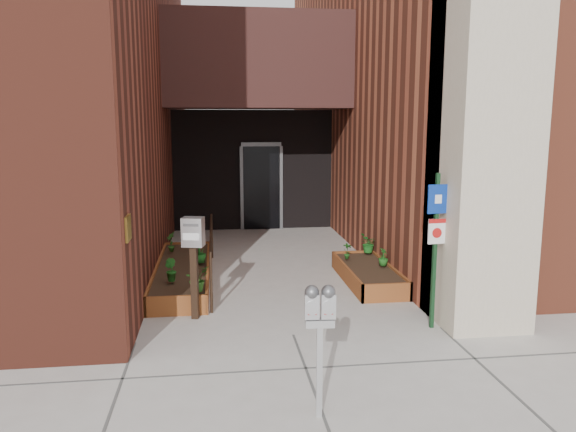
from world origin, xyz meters
name	(u,v)px	position (x,y,z in m)	size (l,w,h in m)	color
ground	(293,335)	(0.00, 0.00, 0.00)	(80.00, 80.00, 0.00)	#9E9991
architecture	(245,23)	(-0.18, 6.89, 4.98)	(20.00, 14.60, 10.00)	maroon
planter_left	(183,274)	(-1.55, 2.70, 0.13)	(0.90, 3.60, 0.30)	brown
planter_right	(368,275)	(1.60, 2.20, 0.13)	(0.80, 2.20, 0.30)	brown
handrail	(211,239)	(-1.05, 2.65, 0.75)	(0.04, 3.34, 0.90)	black
parking_meter	(320,316)	(-0.04, -2.02, 0.99)	(0.29, 0.14, 1.28)	#B6B6B9
sign_post	(436,235)	(1.88, 0.02, 1.28)	(0.28, 0.08, 2.08)	#14381C
payment_dropbox	(193,246)	(-1.28, 0.80, 1.04)	(0.33, 0.27, 1.44)	black
shrub_left_a	(197,279)	(-1.25, 1.10, 0.48)	(0.33, 0.33, 0.37)	#235518
shrub_left_b	(170,270)	(-1.67, 1.68, 0.48)	(0.19, 0.19, 0.35)	#1C5A19
shrub_left_c	(200,252)	(-1.25, 2.77, 0.49)	(0.21, 0.21, 0.38)	#195A1A
shrub_left_d	(171,242)	(-1.81, 3.67, 0.49)	(0.20, 0.20, 0.37)	#215317
shrub_right_a	(383,257)	(1.85, 2.16, 0.45)	(0.17, 0.17, 0.30)	#1B5418
shrub_right_b	(347,251)	(1.35, 2.69, 0.45)	(0.16, 0.16, 0.30)	#1B5217
shrub_right_c	(368,243)	(1.85, 3.10, 0.48)	(0.32, 0.32, 0.36)	#1B5F1C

